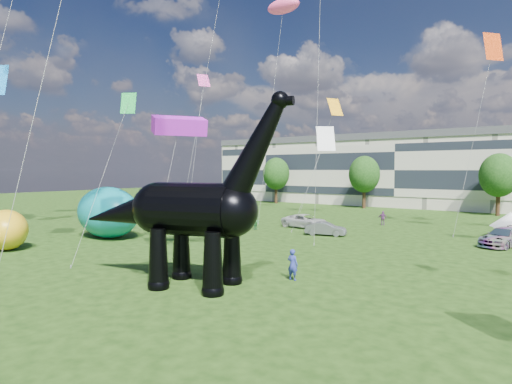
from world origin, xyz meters
The scene contains 15 objects.
ground centered at (0.00, 0.00, 0.00)m, with size 220.00×220.00×0.00m, color #16330C.
terrace_row centered at (-8.00, 62.00, 6.00)m, with size 78.00×11.00×12.00m, color beige.
tree_far_left centered at (-30.00, 53.00, 6.29)m, with size 5.20×5.20×9.44m.
tree_mid_left centered at (-12.00, 53.00, 6.29)m, with size 5.20×5.20×9.44m.
tree_mid_right centered at (8.00, 53.00, 6.29)m, with size 5.20×5.20×9.44m.
dinosaur_sculpture centered at (-1.14, 0.80, 4.16)m, with size 13.44×5.54×11.02m.
car_silver centered at (-19.75, 23.37, 0.81)m, with size 1.90×4.73×1.61m, color #B0AFB4.
car_grey centered at (-3.28, 22.04, 0.67)m, with size 1.41×4.04×1.33m, color slate.
car_white centered at (-7.71, 25.66, 0.76)m, with size 2.53×5.49×1.53m, color silver.
car_dark centered at (11.87, 25.57, 0.81)m, with size 2.27×5.58×1.62m, color #595960.
gazebo_near centered at (11.72, 31.34, 1.75)m, with size 3.93×3.93×2.49m.
gazebo_left centered at (-26.30, 28.68, 1.86)m, with size 4.91×4.91×2.64m.
inflatable_teal centered at (-19.60, 8.32, 2.46)m, with size 7.87×4.92×4.92m, color #0C8890.
inflatable_yellow centered at (-20.73, -0.50, 1.65)m, with size 4.30×3.31×3.31m, color yellow.
visitors centered at (-1.38, 18.66, 0.88)m, with size 46.78×31.70×1.87m.
Camera 1 is at (16.36, -16.21, 6.58)m, focal length 30.00 mm.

